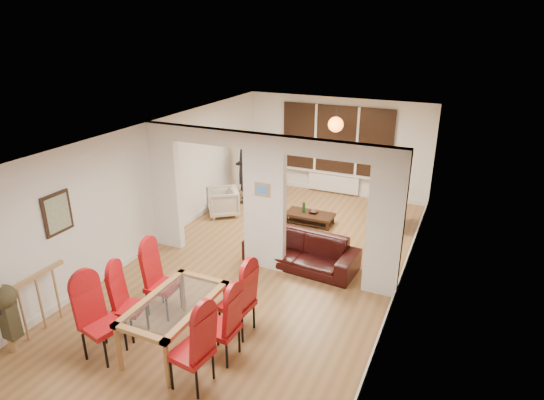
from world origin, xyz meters
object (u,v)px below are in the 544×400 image
Objects in this scene: dining_chair_ra at (191,348)px; person at (244,168)px; dining_table at (176,323)px; coffee_table at (310,218)px; dining_chair_la at (102,321)px; armchair at (223,202)px; dining_chair_rb at (221,324)px; sofa at (301,251)px; dining_chair_lc at (163,281)px; dining_chair_lb at (129,304)px; bowl at (313,212)px; dining_chair_rc at (236,300)px; bottle at (304,207)px; television at (398,216)px.

dining_chair_ra is 6.50m from person.
dining_table is 1.43× the size of coffee_table.
armchair is (-1.04, 5.07, -0.25)m from dining_chair_la.
dining_chair_rb reaches higher than dining_table.
dining_chair_ra is (0.65, -0.56, 0.21)m from dining_table.
sofa is (0.16, 3.48, -0.26)m from dining_chair_ra.
dining_chair_lc is (0.13, 1.18, -0.01)m from dining_chair_la.
dining_chair_lb is 1.45× the size of armchair.
dining_chair_la reaches higher than dining_chair_lc.
sofa is (0.80, 2.92, -0.05)m from dining_table.
bowl is (-0.30, 5.46, -0.30)m from dining_chair_ra.
dining_chair_lc is 2.76m from sofa.
dining_chair_rc is at bearing 7.03° from person.
sofa is 1.19× the size of person.
dining_chair_rc is at bearing -3.08° from armchair.
dining_chair_lb reaches higher than coffee_table.
dining_chair_la is 5.33× the size of bowl.
sofa reaches higher than coffee_table.
dining_chair_la is at bearing -10.27° from person.
dining_chair_ra is at bearing -85.52° from dining_chair_rc.
bowl is at bearing 99.04° from dining_chair_rc.
sofa is 2.02m from bottle.
coffee_table is 0.17m from bowl.
dining_chair_lc is 0.53× the size of sofa.
dining_chair_rc is 2.31m from sofa.
dining_chair_lc is 1.00× the size of dining_chair_rc.
dining_chair_la is at bearing -99.59° from bottle.
dining_chair_ra reaches higher than dining_chair_lc.
television is at bearing 68.39° from dining_table.
dining_chair_lb is at bearing 147.44° from television.
bottle reaches higher than television.
dining_chair_la is 1.19m from dining_chair_lc.
dining_chair_ra is 0.53× the size of sofa.
television is 1.93m from bowl.
dining_chair_lb is 4.86× the size of bowl.
armchair is (-1.17, 3.89, -0.24)m from dining_chair_lc.
person reaches higher than television.
dining_table is 0.93m from dining_chair_rc.
person reaches higher than coffee_table.
coffee_table is at bearing 53.48° from person.
dining_chair_la is 5.57m from coffee_table.
dining_chair_rb is 3.94× the size of bottle.
sofa is at bearing 25.57° from person.
dining_chair_rb is at bearing -82.97° from bottle.
sofa is at bearing 94.89° from dining_chair_ra.
dining_table is at bearing -174.59° from dining_chair_rb.
dining_table reaches higher than coffee_table.
dining_chair_lc is at bearing 138.17° from dining_table.
television is at bearing 76.35° from dining_chair_rb.
person reaches higher than dining_chair_lb.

